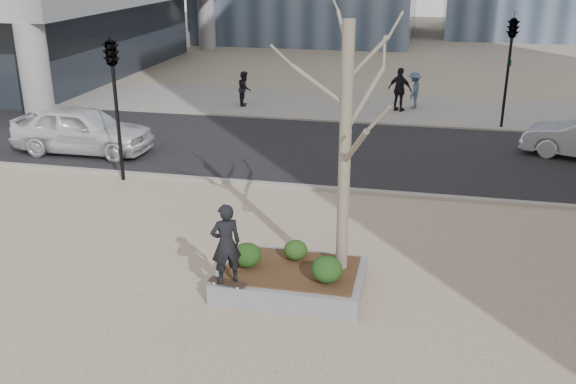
% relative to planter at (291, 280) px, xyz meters
% --- Properties ---
extents(ground, '(120.00, 120.00, 0.00)m').
position_rel_planter_xyz_m(ground, '(-1.00, 0.00, -0.23)').
color(ground, tan).
rests_on(ground, ground).
extents(street, '(60.00, 8.00, 0.02)m').
position_rel_planter_xyz_m(street, '(-1.00, 10.00, -0.21)').
color(street, black).
rests_on(street, ground).
extents(far_sidewalk, '(60.00, 6.00, 0.02)m').
position_rel_planter_xyz_m(far_sidewalk, '(-1.00, 17.00, -0.21)').
color(far_sidewalk, gray).
rests_on(far_sidewalk, ground).
extents(planter, '(3.00, 2.00, 0.45)m').
position_rel_planter_xyz_m(planter, '(0.00, 0.00, 0.00)').
color(planter, gray).
rests_on(planter, ground).
extents(planter_mulch, '(2.70, 1.70, 0.04)m').
position_rel_planter_xyz_m(planter_mulch, '(0.00, 0.00, 0.25)').
color(planter_mulch, '#382314').
rests_on(planter_mulch, planter).
extents(sycamore_tree, '(2.80, 2.80, 6.60)m').
position_rel_planter_xyz_m(sycamore_tree, '(1.00, 0.30, 3.56)').
color(sycamore_tree, gray).
rests_on(sycamore_tree, planter_mulch).
extents(shrub_left, '(0.59, 0.59, 0.51)m').
position_rel_planter_xyz_m(shrub_left, '(-0.91, -0.08, 0.52)').
color(shrub_left, black).
rests_on(shrub_left, planter_mulch).
extents(shrub_middle, '(0.50, 0.50, 0.43)m').
position_rel_planter_xyz_m(shrub_middle, '(0.01, 0.44, 0.48)').
color(shrub_middle, '#1A4014').
rests_on(shrub_middle, planter_mulch).
extents(shrub_right, '(0.62, 0.62, 0.53)m').
position_rel_planter_xyz_m(shrub_right, '(0.81, -0.39, 0.53)').
color(shrub_right, '#133E16').
rests_on(shrub_right, planter_mulch).
extents(skateboard, '(0.80, 0.34, 0.08)m').
position_rel_planter_xyz_m(skateboard, '(-1.10, -0.88, 0.26)').
color(skateboard, black).
rests_on(skateboard, planter).
extents(skateboarder, '(0.72, 0.66, 1.64)m').
position_rel_planter_xyz_m(skateboarder, '(-1.10, -0.88, 1.12)').
color(skateboarder, black).
rests_on(skateboarder, skateboard).
extents(police_car, '(4.84, 1.95, 1.65)m').
position_rel_planter_xyz_m(police_car, '(-9.07, 7.91, 0.62)').
color(police_car, white).
rests_on(police_car, street).
extents(pedestrian_a, '(0.70, 0.84, 1.55)m').
position_rel_planter_xyz_m(pedestrian_a, '(-5.56, 16.05, 0.57)').
color(pedestrian_a, black).
rests_on(pedestrian_a, far_sidewalk).
extents(pedestrian_b, '(0.77, 1.13, 1.62)m').
position_rel_planter_xyz_m(pedestrian_b, '(1.94, 17.14, 0.61)').
color(pedestrian_b, '#435B79').
rests_on(pedestrian_b, far_sidewalk).
extents(pedestrian_c, '(1.20, 0.87, 1.89)m').
position_rel_planter_xyz_m(pedestrian_c, '(1.34, 16.43, 0.75)').
color(pedestrian_c, black).
rests_on(pedestrian_c, far_sidewalk).
extents(traffic_light_near, '(0.60, 2.48, 4.50)m').
position_rel_planter_xyz_m(traffic_light_near, '(-6.50, 5.60, 2.02)').
color(traffic_light_near, black).
rests_on(traffic_light_near, ground).
extents(traffic_light_far, '(0.60, 2.48, 4.50)m').
position_rel_planter_xyz_m(traffic_light_far, '(5.50, 14.60, 2.02)').
color(traffic_light_far, black).
rests_on(traffic_light_far, ground).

